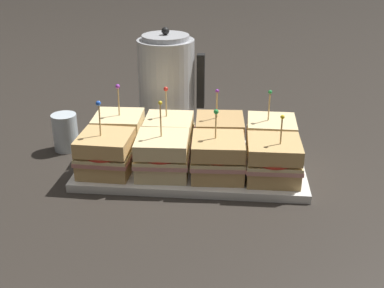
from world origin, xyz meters
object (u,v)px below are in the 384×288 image
sandwich_front_far_left (106,154)px  drinking_glass (65,132)px  serving_platter (192,165)px  sandwich_front_center_left (163,155)px  sandwich_front_center_right (218,157)px  sandwich_front_far_right (273,160)px  kettle_steel (167,83)px  sandwich_back_far_left (119,132)px  sandwich_back_far_right (271,137)px  sandwich_back_center_left (169,134)px  sandwich_back_center_right (220,135)px

sandwich_front_far_left → drinking_glass: 0.20m
serving_platter → sandwich_front_center_left: bearing=-134.1°
sandwich_front_center_left → sandwich_front_center_right: size_ratio=1.11×
sandwich_front_far_right → kettle_steel: (-0.27, 0.31, 0.06)m
sandwich_back_far_left → sandwich_back_far_right: bearing=0.3°
sandwich_back_far_left → sandwich_back_center_left: 0.12m
sandwich_back_far_left → sandwich_back_center_left: bearing=1.6°
sandwich_back_far_left → sandwich_back_center_right: (0.24, 0.00, 0.00)m
sandwich_front_far_right → kettle_steel: 0.41m
serving_platter → sandwich_back_center_right: bearing=46.0°
sandwich_front_far_right → sandwich_back_far_left: (-0.35, 0.12, 0.00)m
sandwich_back_far_left → sandwich_back_far_right: (0.36, 0.00, -0.00)m
sandwich_front_center_left → sandwich_back_center_right: bearing=46.0°
serving_platter → sandwich_front_far_right: 0.19m
sandwich_front_center_left → sandwich_back_far_left: (-0.12, 0.12, 0.00)m
sandwich_back_center_right → sandwich_back_center_left: bearing=179.8°
serving_platter → sandwich_front_far_right: (0.18, -0.06, 0.05)m
sandwich_back_far_left → sandwich_back_center_left: size_ratio=1.04×
sandwich_front_far_left → kettle_steel: kettle_steel is taller
sandwich_front_far_right → sandwich_back_far_right: bearing=89.3°
serving_platter → sandwich_back_center_right: sandwich_back_center_right is taller
sandwich_front_center_left → sandwich_front_far_right: (0.23, -0.00, -0.00)m
sandwich_front_center_left → kettle_steel: (-0.03, 0.31, 0.06)m
sandwich_front_far_right → sandwich_back_far_right: (0.00, 0.12, -0.00)m
sandwich_front_far_left → sandwich_back_center_left: sandwich_front_far_left is taller
serving_platter → sandwich_back_center_left: sandwich_back_center_left is taller
drinking_glass → sandwich_back_center_right: bearing=-2.6°
sandwich_front_far_left → sandwich_back_center_right: size_ratio=1.04×
sandwich_back_center_right → drinking_glass: sandwich_back_center_right is taller
sandwich_front_far_right → sandwich_back_far_right: size_ratio=0.94×
sandwich_back_center_right → kettle_steel: (-0.15, 0.19, 0.06)m
sandwich_back_center_right → sandwich_back_far_right: size_ratio=0.99×
sandwich_front_far_left → drinking_glass: size_ratio=1.76×
serving_platter → sandwich_front_center_right: sandwich_front_center_right is taller
sandwich_front_center_left → sandwich_back_far_left: sandwich_front_center_left is taller
serving_platter → sandwich_front_center_right: (0.06, -0.06, 0.05)m
sandwich_front_center_right → drinking_glass: sandwich_front_center_right is taller
sandwich_front_far_left → sandwich_back_center_right: bearing=27.2°
sandwich_front_center_right → sandwich_front_far_right: sandwich_front_center_right is taller
sandwich_front_center_left → sandwich_back_center_left: (-0.00, 0.12, -0.00)m
sandwich_front_center_left → sandwich_front_far_right: sandwich_front_center_left is taller
sandwich_back_far_right → drinking_glass: bearing=177.9°
kettle_steel → drinking_glass: bearing=-142.9°
sandwich_back_far_right → kettle_steel: size_ratio=0.58×
sandwich_front_far_left → sandwich_front_far_right: sandwich_front_far_left is taller
sandwich_back_center_left → drinking_glass: bearing=176.3°
sandwich_back_far_right → drinking_glass: 0.49m
serving_platter → drinking_glass: size_ratio=5.48×
sandwich_front_center_left → sandwich_front_far_right: 0.23m
sandwich_back_far_left → drinking_glass: 0.14m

